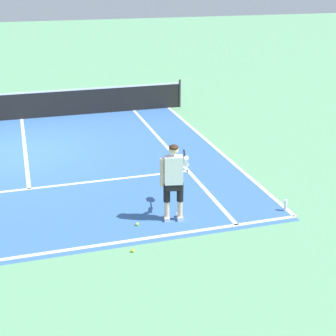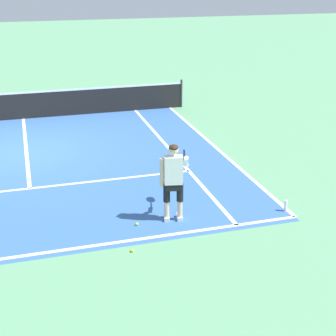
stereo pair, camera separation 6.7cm
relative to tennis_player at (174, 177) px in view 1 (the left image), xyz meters
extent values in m
plane|color=#609E70|center=(-2.91, 5.32, -0.99)|extent=(80.00, 80.00, 0.00)
cube|color=#3866A8|center=(-2.91, 4.16, -0.99)|extent=(10.98, 9.98, 0.00)
cube|color=white|center=(-2.91, -0.63, -0.99)|extent=(10.98, 0.10, 0.01)
cube|color=white|center=(-2.91, 2.55, -0.99)|extent=(8.23, 0.10, 0.01)
cube|color=white|center=(-2.91, 5.75, -0.99)|extent=(0.10, 6.40, 0.01)
cube|color=white|center=(1.20, 4.16, -0.99)|extent=(0.10, 9.58, 0.01)
cube|color=white|center=(2.58, 4.16, -0.99)|extent=(0.10, 9.58, 0.01)
cylinder|color=#333338|center=(3.03, 8.95, -0.45)|extent=(0.08, 0.08, 1.07)
cube|color=black|center=(-2.91, 8.95, -0.53)|extent=(11.84, 0.02, 0.91)
cube|color=white|center=(-2.91, 8.95, -0.05)|extent=(11.84, 0.03, 0.06)
cube|color=white|center=(-0.14, 0.04, -0.94)|extent=(0.16, 0.30, 0.09)
cube|color=white|center=(0.13, -0.02, -0.94)|extent=(0.16, 0.30, 0.09)
cylinder|color=beige|center=(-0.15, 0.00, -0.72)|extent=(0.11, 0.11, 0.36)
cylinder|color=black|center=(-0.15, 0.00, -0.33)|extent=(0.14, 0.14, 0.41)
cylinder|color=beige|center=(0.12, -0.05, -0.72)|extent=(0.11, 0.11, 0.36)
cylinder|color=black|center=(0.12, -0.05, -0.33)|extent=(0.14, 0.14, 0.41)
cube|color=black|center=(-0.01, -0.03, -0.17)|extent=(0.37, 0.26, 0.20)
cube|color=white|center=(-0.01, -0.03, 0.17)|extent=(0.42, 0.29, 0.60)
cylinder|color=beige|center=(-0.25, 0.02, 0.12)|extent=(0.09, 0.09, 0.62)
cylinder|color=white|center=(0.26, 0.01, 0.32)|extent=(0.14, 0.27, 0.29)
cylinder|color=beige|center=(0.35, 0.21, 0.18)|extent=(0.14, 0.30, 0.14)
sphere|color=beige|center=(-0.01, -0.02, 0.62)|extent=(0.21, 0.21, 0.21)
ellipsoid|color=#382314|center=(-0.02, -0.04, 0.67)|extent=(0.24, 0.24, 0.12)
cylinder|color=#232326|center=(0.41, 0.42, 0.15)|extent=(0.07, 0.20, 0.03)
cylinder|color=black|center=(0.44, 0.57, 0.15)|extent=(0.04, 0.10, 0.02)
torus|color=black|center=(0.47, 0.75, 0.15)|extent=(0.09, 0.30, 0.30)
cylinder|color=silver|center=(0.47, 0.75, 0.15)|extent=(0.06, 0.24, 0.25)
sphere|color=#CCE02D|center=(-1.14, -1.06, -0.96)|extent=(0.07, 0.07, 0.07)
sphere|color=#CCE02D|center=(-0.82, -0.05, -0.96)|extent=(0.07, 0.07, 0.07)
cylinder|color=white|center=(2.50, -0.31, -0.86)|extent=(0.07, 0.07, 0.26)
camera|label=1|loc=(-2.89, -9.25, 4.05)|focal=54.05mm
camera|label=2|loc=(-2.83, -9.27, 4.05)|focal=54.05mm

